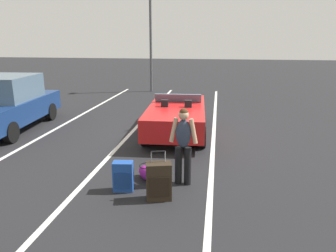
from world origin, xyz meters
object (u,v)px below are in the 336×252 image
object	(u,v)px
suitcase_medium_bright	(123,176)
parked_sedan_near	(8,104)
traveler_person	(183,142)
parking_lamp_post	(151,37)
duffel_bag	(148,173)
suitcase_large_black	(159,181)
convertible_car	(177,115)

from	to	relation	value
suitcase_medium_bright	parked_sedan_near	world-z (taller)	parked_sedan_near
suitcase_medium_bright	traveler_person	bearing A→B (deg)	106.45
suitcase_medium_bright	parking_lamp_post	size ratio (longest dim) A/B	0.12
traveler_person	parking_lamp_post	world-z (taller)	parking_lamp_post
duffel_bag	parking_lamp_post	bearing A→B (deg)	11.38
traveler_person	suitcase_large_black	bearing A→B (deg)	157.56
traveler_person	parked_sedan_near	world-z (taller)	parked_sedan_near
parked_sedan_near	parking_lamp_post	world-z (taller)	parking_lamp_post
duffel_bag	parked_sedan_near	distance (m)	6.47
suitcase_medium_bright	traveler_person	xyz separation A→B (m)	(0.50, -1.16, 0.62)
convertible_car	suitcase_medium_bright	world-z (taller)	convertible_car
parked_sedan_near	duffel_bag	bearing A→B (deg)	54.54
parked_sedan_near	parking_lamp_post	bearing A→B (deg)	155.50
convertible_car	traveler_person	bearing A→B (deg)	-174.15
suitcase_large_black	suitcase_medium_bright	world-z (taller)	suitcase_large_black
suitcase_medium_bright	duffel_bag	distance (m)	0.71
suitcase_large_black	convertible_car	bearing A→B (deg)	168.70
duffel_bag	parked_sedan_near	bearing A→B (deg)	59.47
parked_sedan_near	parking_lamp_post	size ratio (longest dim) A/B	0.86
suitcase_large_black	parking_lamp_post	world-z (taller)	parking_lamp_post
suitcase_medium_bright	parking_lamp_post	xyz separation A→B (m)	(12.60, 2.04, 2.80)
convertible_car	parked_sedan_near	distance (m)	5.73
duffel_bag	suitcase_medium_bright	bearing A→B (deg)	146.50
parked_sedan_near	suitcase_medium_bright	bearing A→B (deg)	48.35
convertible_car	suitcase_large_black	xyz separation A→B (m)	(-4.63, -0.23, -0.22)
parked_sedan_near	traveler_person	bearing A→B (deg)	57.19
suitcase_medium_bright	parked_sedan_near	xyz separation A→B (m)	(3.84, 5.15, 0.58)
parking_lamp_post	traveler_person	bearing A→B (deg)	-165.18
convertible_car	parking_lamp_post	xyz separation A→B (m)	(8.21, 2.58, 2.52)
suitcase_large_black	parking_lamp_post	xyz separation A→B (m)	(12.84, 2.82, 2.74)
suitcase_large_black	parked_sedan_near	distance (m)	7.22
duffel_bag	parking_lamp_post	world-z (taller)	parking_lamp_post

